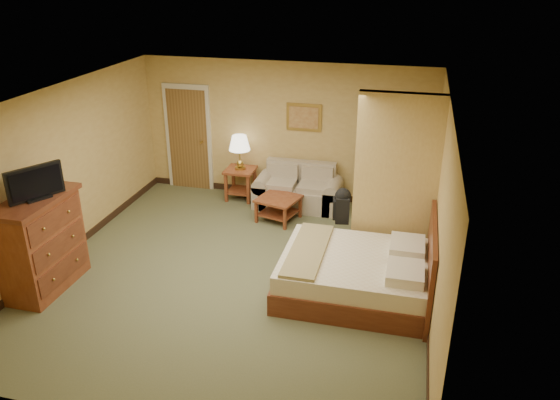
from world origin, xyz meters
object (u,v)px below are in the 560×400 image
(loveseat, at_px, (298,193))
(bed, at_px, (361,274))
(coffee_table, at_px, (278,204))
(dresser, at_px, (41,243))

(loveseat, height_order, bed, bed)
(loveseat, bearing_deg, coffee_table, -107.09)
(bed, bearing_deg, dresser, -168.16)
(bed, bearing_deg, loveseat, 118.68)
(coffee_table, height_order, dresser, dresser)
(loveseat, xyz_separation_m, bed, (1.46, -2.67, 0.05))
(loveseat, distance_m, coffee_table, 0.71)
(dresser, height_order, bed, dresser)
(bed, bearing_deg, coffee_table, 129.89)
(loveseat, xyz_separation_m, coffee_table, (-0.21, -0.67, 0.04))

